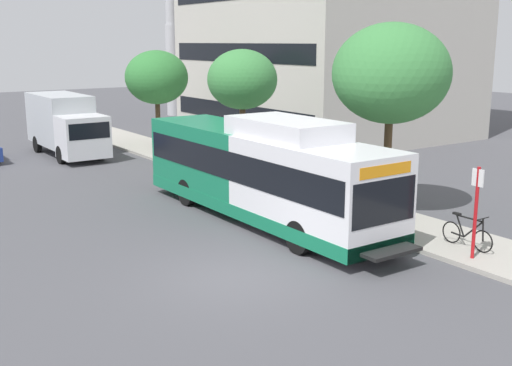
{
  "coord_description": "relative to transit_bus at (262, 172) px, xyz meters",
  "views": [
    {
      "loc": [
        -8.41,
        -13.13,
        6.06
      ],
      "look_at": [
        2.87,
        3.19,
        1.6
      ],
      "focal_mm": 44.35,
      "sensor_mm": 36.0,
      "label": 1
    }
  ],
  "objects": [
    {
      "name": "street_tree_mid_block",
      "position": [
        4.0,
        7.24,
        2.62
      ],
      "size": [
        3.23,
        3.23,
        5.58
      ],
      "color": "#4C3823",
      "rests_on": "sidewalk_curb"
    },
    {
      "name": "street_tree_near_stop",
      "position": [
        4.04,
        -1.92,
        3.27
      ],
      "size": [
        4.04,
        4.04,
        6.56
      ],
      "color": "#4C3823",
      "rests_on": "sidewalk_curb"
    },
    {
      "name": "sidewalk_curb",
      "position": [
        3.26,
        1.89,
        -1.63
      ],
      "size": [
        3.0,
        56.0,
        0.14
      ],
      "primitive_type": "cube",
      "color": "#A8A399",
      "rests_on": "ground"
    },
    {
      "name": "ground_plane",
      "position": [
        -3.74,
        3.89,
        -1.7
      ],
      "size": [
        120.0,
        120.0,
        0.0
      ],
      "primitive_type": "plane",
      "color": "#4C4C51"
    },
    {
      "name": "bus_stop_sign_pole",
      "position": [
        2.35,
        -6.89,
        -0.05
      ],
      "size": [
        0.1,
        0.36,
        2.6
      ],
      "color": "red",
      "rests_on": "sidewalk_curb"
    },
    {
      "name": "street_tree_far_block",
      "position": [
        3.92,
        16.0,
        2.33
      ],
      "size": [
        3.59,
        3.59,
        5.44
      ],
      "color": "#4C3823",
      "rests_on": "sidewalk_curb"
    },
    {
      "name": "box_truck_background",
      "position": [
        -1.36,
        16.42,
        0.04
      ],
      "size": [
        2.32,
        7.01,
        3.25
      ],
      "color": "silver",
      "rests_on": "ground"
    },
    {
      "name": "transit_bus",
      "position": [
        0.0,
        0.0,
        0.0
      ],
      "size": [
        2.58,
        12.25,
        3.65
      ],
      "color": "white",
      "rests_on": "ground"
    },
    {
      "name": "bicycle_parked",
      "position": [
        2.99,
        -6.2,
        -1.14
      ],
      "size": [
        0.52,
        1.76,
        1.02
      ],
      "color": "black",
      "rests_on": "sidewalk_curb"
    }
  ]
}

